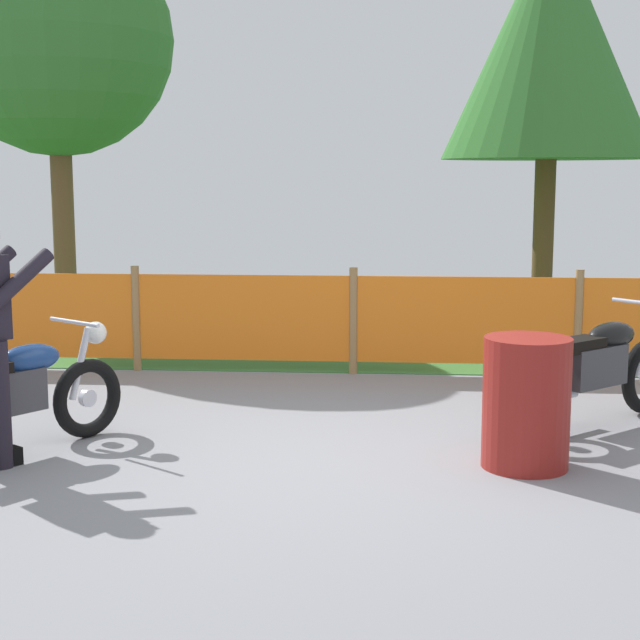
{
  "coord_description": "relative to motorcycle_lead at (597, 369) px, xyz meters",
  "views": [
    {
      "loc": [
        0.38,
        -6.31,
        1.94
      ],
      "look_at": [
        -0.14,
        0.44,
        0.9
      ],
      "focal_mm": 53.13,
      "sensor_mm": 36.0,
      "label": 1
    }
  ],
  "objects": [
    {
      "name": "oil_drum",
      "position": [
        -0.69,
        -1.11,
        -0.01
      ],
      "size": [
        0.58,
        0.58,
        0.88
      ],
      "primitive_type": "cylinder",
      "color": "maroon",
      "rests_on": "ground"
    },
    {
      "name": "ground",
      "position": [
        -1.97,
        -1.02,
        -0.46
      ],
      "size": [
        24.0,
        24.0,
        0.02
      ],
      "primitive_type": "cube",
      "color": "gray"
    },
    {
      "name": "barrier_fence",
      "position": [
        -1.97,
        1.82,
        0.09
      ],
      "size": [
        8.74,
        0.08,
        1.05
      ],
      "color": "#997547",
      "rests_on": "ground"
    },
    {
      "name": "motorcycle_lead",
      "position": [
        0.0,
        0.0,
        0.0
      ],
      "size": [
        1.55,
        1.4,
        0.94
      ],
      "rotation": [
        0.0,
        0.0,
        0.73
      ],
      "color": "black",
      "rests_on": "ground"
    },
    {
      "name": "tree_leftmost",
      "position": [
        -5.86,
        4.7,
        3.17
      ],
      "size": [
        2.95,
        2.95,
        5.12
      ],
      "color": "brown",
      "rests_on": "ground"
    },
    {
      "name": "grass_verge",
      "position": [
        -1.97,
        5.14,
        -0.45
      ],
      "size": [
        24.0,
        6.63,
        0.01
      ],
      "primitive_type": "cube",
      "color": "#386B2D",
      "rests_on": "ground"
    },
    {
      "name": "tree_near_left",
      "position": [
        0.44,
        5.69,
        3.24
      ],
      "size": [
        2.81,
        2.81,
        5.27
      ],
      "color": "brown",
      "rests_on": "ground"
    },
    {
      "name": "motorcycle_trailing",
      "position": [
        -4.21,
        -1.14,
        -0.02
      ],
      "size": [
        1.16,
        1.61,
        0.9
      ],
      "rotation": [
        0.0,
        0.0,
        0.96
      ],
      "color": "black",
      "rests_on": "ground"
    }
  ]
}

